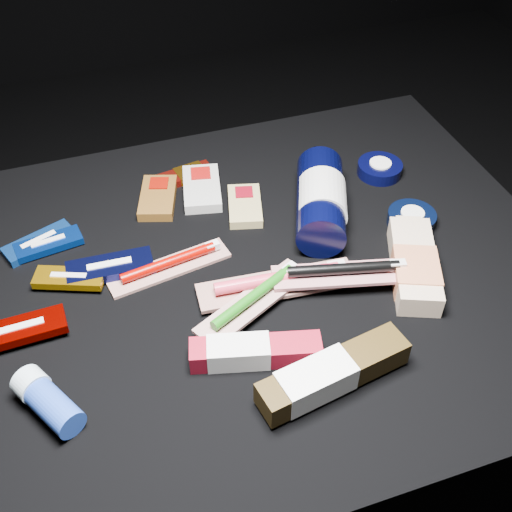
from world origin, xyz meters
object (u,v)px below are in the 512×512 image
object	(u,v)px
lotion_bottle	(321,200)
deodorant_stick	(47,401)
toothpaste_carton_red	(250,352)
bodywash_bottle	(414,266)

from	to	relation	value
lotion_bottle	deodorant_stick	size ratio (longest dim) A/B	2.29
lotion_bottle	deodorant_stick	xyz separation A→B (m)	(-0.46, -0.23, -0.02)
lotion_bottle	toothpaste_carton_red	size ratio (longest dim) A/B	1.39
lotion_bottle	toothpaste_carton_red	world-z (taller)	lotion_bottle
bodywash_bottle	toothpaste_carton_red	distance (m)	0.29
lotion_bottle	bodywash_bottle	distance (m)	0.19
deodorant_stick	bodywash_bottle	bearing A→B (deg)	-22.35
bodywash_bottle	deodorant_stick	distance (m)	0.55
toothpaste_carton_red	lotion_bottle	bearing A→B (deg)	64.42
lotion_bottle	bodywash_bottle	world-z (taller)	lotion_bottle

